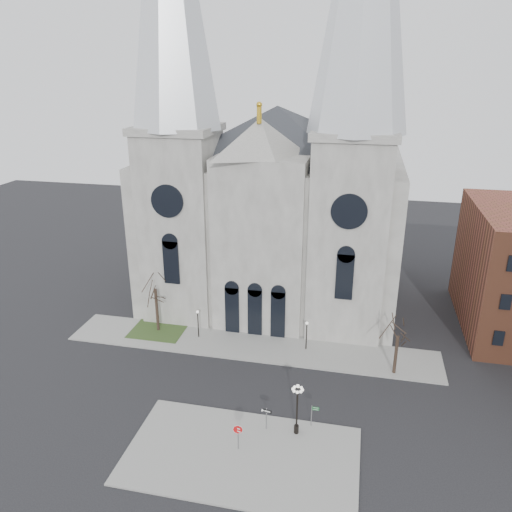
% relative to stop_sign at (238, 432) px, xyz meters
% --- Properties ---
extents(ground, '(160.00, 160.00, 0.00)m').
position_rel_stop_sign_xyz_m(ground, '(-2.60, 4.43, -1.78)').
color(ground, black).
rests_on(ground, ground).
extents(sidewalk_near, '(18.00, 10.00, 0.14)m').
position_rel_stop_sign_xyz_m(sidewalk_near, '(0.40, -0.57, -1.71)').
color(sidewalk_near, gray).
rests_on(sidewalk_near, ground).
extents(sidewalk_far, '(40.00, 6.00, 0.14)m').
position_rel_stop_sign_xyz_m(sidewalk_far, '(-2.60, 15.43, -1.71)').
color(sidewalk_far, gray).
rests_on(sidewalk_far, ground).
extents(grass_patch, '(6.00, 5.00, 0.18)m').
position_rel_stop_sign_xyz_m(grass_patch, '(-13.60, 16.43, -1.69)').
color(grass_patch, '#324A20').
rests_on(grass_patch, ground).
extents(cathedral, '(33.00, 26.66, 54.00)m').
position_rel_stop_sign_xyz_m(cathedral, '(-2.60, 27.29, 16.70)').
color(cathedral, gray).
rests_on(cathedral, ground).
extents(tree_left, '(3.20, 3.20, 7.50)m').
position_rel_stop_sign_xyz_m(tree_left, '(-13.60, 16.43, 3.81)').
color(tree_left, black).
rests_on(tree_left, ground).
extents(tree_right, '(3.20, 3.20, 6.00)m').
position_rel_stop_sign_xyz_m(tree_right, '(12.40, 13.43, 2.69)').
color(tree_right, black).
rests_on(tree_right, ground).
extents(ped_lamp_left, '(0.32, 0.32, 3.26)m').
position_rel_stop_sign_xyz_m(ped_lamp_left, '(-8.60, 15.93, 0.55)').
color(ped_lamp_left, black).
rests_on(ped_lamp_left, sidewalk_far).
extents(ped_lamp_right, '(0.32, 0.32, 3.26)m').
position_rel_stop_sign_xyz_m(ped_lamp_right, '(3.40, 15.93, 0.55)').
color(ped_lamp_right, black).
rests_on(ped_lamp_right, sidewalk_far).
extents(stop_sign, '(0.80, 0.24, 2.28)m').
position_rel_stop_sign_xyz_m(stop_sign, '(0.00, 0.00, 0.00)').
color(stop_sign, slate).
rests_on(stop_sign, sidewalk_near).
extents(globe_lamp, '(1.06, 1.06, 4.70)m').
position_rel_stop_sign_xyz_m(globe_lamp, '(4.21, 2.79, 1.32)').
color(globe_lamp, black).
rests_on(globe_lamp, sidewalk_near).
extents(one_way_sign, '(0.89, 0.19, 2.05)m').
position_rel_stop_sign_xyz_m(one_way_sign, '(1.71, 2.74, -0.24)').
color(one_way_sign, slate).
rests_on(one_way_sign, sidewalk_near).
extents(street_name_sign, '(0.64, 0.08, 2.00)m').
position_rel_stop_sign_xyz_m(street_name_sign, '(5.38, 3.93, -0.44)').
color(street_name_sign, slate).
rests_on(street_name_sign, sidewalk_near).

